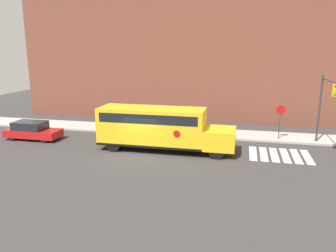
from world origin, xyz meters
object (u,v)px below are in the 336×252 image
(parked_car, at_px, (32,130))
(traffic_light, at_px, (325,100))
(school_bus, at_px, (159,126))
(stop_sign, at_px, (280,117))

(parked_car, relative_size, traffic_light, 0.83)
(school_bus, relative_size, stop_sign, 3.40)
(parked_car, xyz_separation_m, stop_sign, (19.01, 3.96, 1.15))
(school_bus, distance_m, traffic_light, 11.82)
(stop_sign, bearing_deg, parked_car, -168.22)
(parked_car, height_order, stop_sign, stop_sign)
(school_bus, bearing_deg, traffic_light, 15.27)
(school_bus, xyz_separation_m, stop_sign, (8.55, 4.42, 0.15))
(parked_car, distance_m, stop_sign, 19.45)
(school_bus, distance_m, stop_sign, 9.62)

